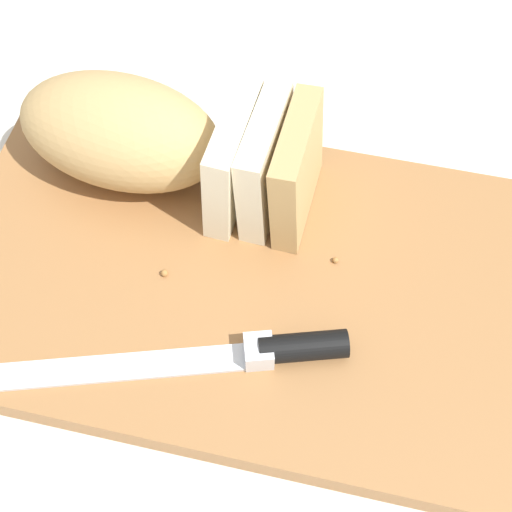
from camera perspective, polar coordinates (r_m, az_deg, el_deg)
name	(u,v)px	position (r m, az deg, el deg)	size (l,w,h in m)	color
ground_plane	(256,291)	(0.58, 0.00, -2.74)	(3.00, 3.00, 0.00)	silver
cutting_board	(256,284)	(0.57, 0.00, -2.20)	(0.48, 0.28, 0.02)	#9E6B3D
bread_loaf	(158,140)	(0.58, -7.56, 8.83)	(0.24, 0.10, 0.09)	tan
bread_knife	(237,354)	(0.52, -1.50, -7.57)	(0.28, 0.12, 0.02)	silver
crumb_near_knife	(164,273)	(0.56, -7.07, -1.32)	(0.01, 0.01, 0.01)	#A8753D
crumb_near_loaf	(336,260)	(0.57, 6.16, -0.32)	(0.00, 0.00, 0.00)	#A8753D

